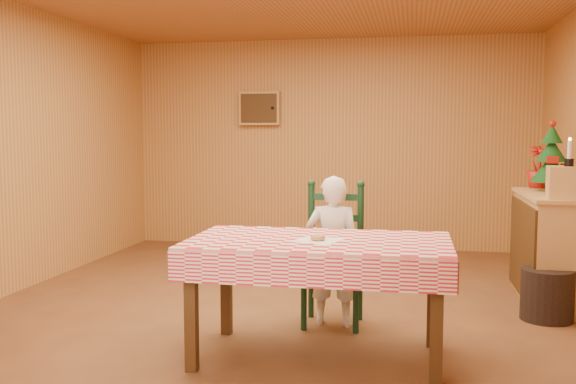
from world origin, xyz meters
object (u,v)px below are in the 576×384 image
(ladder_chair, at_px, (334,257))
(shelf_unit, at_px, (553,248))
(storage_bin, at_px, (547,295))
(seated_child, at_px, (333,251))
(christmas_tree, at_px, (551,159))
(dining_table, at_px, (319,252))
(crate, at_px, (568,182))

(ladder_chair, xyz_separation_m, shelf_unit, (1.76, 0.95, -0.04))
(ladder_chair, distance_m, storage_bin, 1.68)
(seated_child, height_order, shelf_unit, seated_child)
(christmas_tree, bearing_deg, shelf_unit, -91.98)
(shelf_unit, bearing_deg, ladder_chair, -151.53)
(christmas_tree, bearing_deg, dining_table, -131.59)
(dining_table, relative_size, shelf_unit, 1.34)
(ladder_chair, xyz_separation_m, crate, (1.77, 0.55, 0.55))
(seated_child, distance_m, storage_bin, 1.71)
(dining_table, relative_size, christmas_tree, 2.67)
(ladder_chair, relative_size, shelf_unit, 0.87)
(seated_child, bearing_deg, christmas_tree, -144.50)
(dining_table, xyz_separation_m, christmas_tree, (1.77, 1.99, 0.52))
(shelf_unit, xyz_separation_m, storage_bin, (-0.15, -0.57, -0.27))
(shelf_unit, height_order, christmas_tree, christmas_tree)
(ladder_chair, bearing_deg, christmas_tree, 34.25)
(shelf_unit, height_order, crate, crate)
(dining_table, distance_m, storage_bin, 2.05)
(dining_table, distance_m, seated_child, 0.74)
(dining_table, height_order, seated_child, seated_child)
(shelf_unit, relative_size, crate, 4.13)
(christmas_tree, relative_size, storage_bin, 1.56)
(shelf_unit, relative_size, storage_bin, 3.13)
(dining_table, height_order, christmas_tree, christmas_tree)
(dining_table, bearing_deg, crate, 37.19)
(shelf_unit, relative_size, christmas_tree, 2.00)
(dining_table, xyz_separation_m, crate, (1.77, 1.34, 0.37))
(seated_child, distance_m, crate, 1.93)
(crate, distance_m, storage_bin, 0.89)
(christmas_tree, height_order, storage_bin, christmas_tree)
(dining_table, xyz_separation_m, storage_bin, (1.61, 1.17, -0.49))
(ladder_chair, height_order, christmas_tree, christmas_tree)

